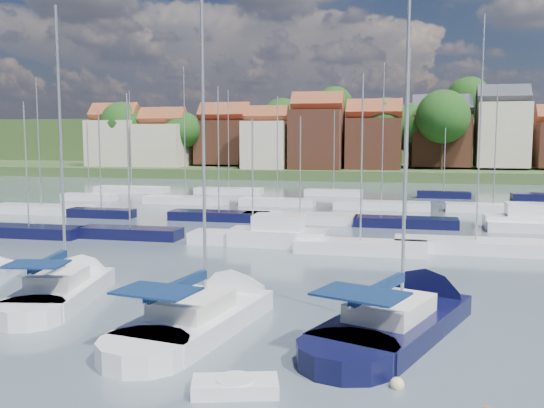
# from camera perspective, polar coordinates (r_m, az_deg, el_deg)

# --- Properties ---
(ground) EXTENTS (260.00, 260.00, 0.00)m
(ground) POSITION_cam_1_polar(r_m,az_deg,el_deg) (62.41, 9.35, -0.88)
(ground) COLOR #43545B
(ground) RESTS_ON ground
(sailboat_left) EXTENTS (4.88, 11.41, 15.06)m
(sailboat_left) POSITION_cam_1_polar(r_m,az_deg,el_deg) (32.09, -18.27, -7.38)
(sailboat_left) COLOR white
(sailboat_left) RESTS_ON ground
(sailboat_centre) EXTENTS (5.23, 12.74, 16.77)m
(sailboat_centre) POSITION_cam_1_polar(r_m,az_deg,el_deg) (26.54, -5.16, -9.98)
(sailboat_centre) COLOR white
(sailboat_centre) RESTS_ON ground
(sailboat_navy) EXTENTS (8.10, 13.90, 18.61)m
(sailboat_navy) POSITION_cam_1_polar(r_m,az_deg,el_deg) (26.77, 13.12, -9.99)
(sailboat_navy) COLOR black
(sailboat_navy) RESTS_ON ground
(tender) EXTENTS (2.87, 1.91, 0.57)m
(tender) POSITION_cam_1_polar(r_m,az_deg,el_deg) (19.33, -3.49, -16.78)
(tender) COLOR white
(tender) RESTS_ON ground
(buoy_c) EXTENTS (0.51, 0.51, 0.51)m
(buoy_c) POSITION_cam_1_polar(r_m,az_deg,el_deg) (24.34, -12.29, -12.50)
(buoy_c) COLOR #D85914
(buoy_c) RESTS_ON ground
(buoy_d) EXTENTS (0.47, 0.47, 0.47)m
(buoy_d) POSITION_cam_1_polar(r_m,az_deg,el_deg) (20.17, 11.68, -16.57)
(buoy_d) COLOR beige
(buoy_d) RESTS_ON ground
(buoy_e) EXTENTS (0.51, 0.51, 0.51)m
(buoy_e) POSITION_cam_1_polar(r_m,az_deg,el_deg) (29.02, 11.98, -9.38)
(buoy_e) COLOR beige
(buoy_e) RESTS_ON ground
(marina_field) EXTENTS (79.62, 41.41, 15.93)m
(marina_field) POSITION_cam_1_polar(r_m,az_deg,el_deg) (57.46, 10.94, -1.10)
(marina_field) COLOR white
(marina_field) RESTS_ON ground
(far_shore_town) EXTENTS (212.46, 90.00, 22.27)m
(far_shore_town) POSITION_cam_1_polar(r_m,az_deg,el_deg) (154.51, 12.46, 5.07)
(far_shore_town) COLOR #41572B
(far_shore_town) RESTS_ON ground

